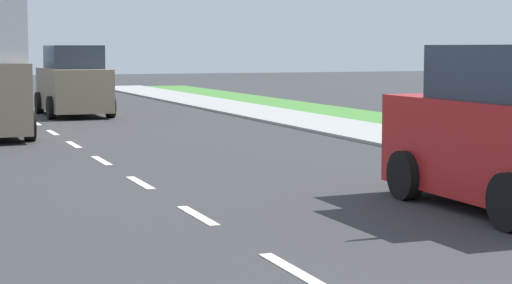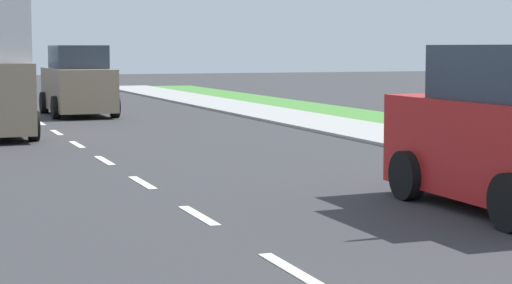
% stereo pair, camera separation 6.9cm
% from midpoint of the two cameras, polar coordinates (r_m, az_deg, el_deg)
% --- Properties ---
extents(ground_plane, '(96.00, 96.00, 0.00)m').
position_cam_midpoint_polar(ground_plane, '(23.53, -12.58, 0.61)').
color(ground_plane, '#333335').
extents(lane_center_line, '(0.14, 46.40, 0.01)m').
position_cam_midpoint_polar(lane_center_line, '(27.68, -13.83, 1.36)').
color(lane_center_line, silver).
rests_on(lane_center_line, ground).
extents(car_outgoing_far, '(1.95, 4.12, 2.14)m').
position_cam_midpoint_polar(car_outgoing_far, '(28.93, -11.22, 3.57)').
color(car_outgoing_far, gray).
rests_on(car_outgoing_far, ground).
extents(car_parked_curbside, '(1.92, 3.82, 2.12)m').
position_cam_midpoint_polar(car_parked_curbside, '(12.27, 15.32, 0.46)').
color(car_parked_curbside, red).
rests_on(car_parked_curbside, ground).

